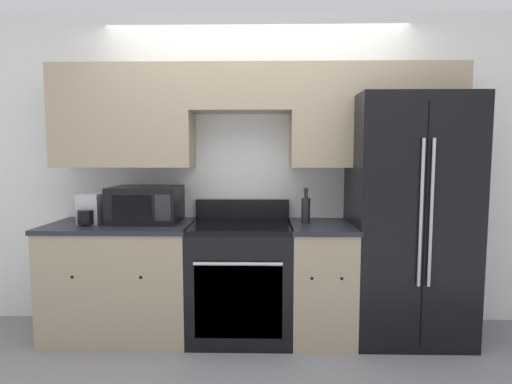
{
  "coord_description": "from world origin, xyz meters",
  "views": [
    {
      "loc": [
        0.06,
        -2.76,
        1.42
      ],
      "look_at": [
        -0.0,
        0.31,
        1.14
      ],
      "focal_mm": 28.0,
      "sensor_mm": 36.0,
      "label": 1
    }
  ],
  "objects": [
    {
      "name": "ground_plane",
      "position": [
        0.0,
        0.0,
        0.0
      ],
      "size": [
        12.0,
        12.0,
        0.0
      ],
      "primitive_type": "plane",
      "color": "gray"
    },
    {
      "name": "wall_back",
      "position": [
        0.01,
        0.59,
        1.47
      ],
      "size": [
        8.0,
        0.39,
        2.6
      ],
      "color": "white",
      "rests_on": "ground_plane"
    },
    {
      "name": "lower_cabinets_left",
      "position": [
        -1.06,
        0.31,
        0.45
      ],
      "size": [
        1.12,
        0.64,
        0.89
      ],
      "color": "tan",
      "rests_on": "ground_plane"
    },
    {
      "name": "lower_cabinets_right",
      "position": [
        0.51,
        0.31,
        0.45
      ],
      "size": [
        0.49,
        0.64,
        0.89
      ],
      "color": "tan",
      "rests_on": "ground_plane"
    },
    {
      "name": "oven_range",
      "position": [
        -0.12,
        0.31,
        0.45
      ],
      "size": [
        0.79,
        0.65,
        1.05
      ],
      "color": "black",
      "rests_on": "ground_plane"
    },
    {
      "name": "refrigerator",
      "position": [
        1.18,
        0.39,
        0.93
      ],
      "size": [
        0.87,
        0.81,
        1.87
      ],
      "color": "black",
      "rests_on": "ground_plane"
    },
    {
      "name": "microwave",
      "position": [
        -0.88,
        0.39,
        1.04
      ],
      "size": [
        0.53,
        0.42,
        0.29
      ],
      "color": "black",
      "rests_on": "lower_cabinets_left"
    },
    {
      "name": "bottle",
      "position": [
        0.39,
        0.35,
        1.0
      ],
      "size": [
        0.07,
        0.07,
        0.28
      ],
      "color": "black",
      "rests_on": "lower_cabinets_right"
    },
    {
      "name": "electric_kettle",
      "position": [
        -1.29,
        0.29,
        1.0
      ],
      "size": [
        0.17,
        0.24,
        0.23
      ],
      "color": "#B7B7BC",
      "rests_on": "lower_cabinets_left"
    }
  ]
}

